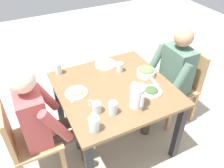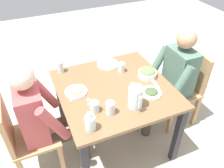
{
  "view_description": "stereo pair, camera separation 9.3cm",
  "coord_description": "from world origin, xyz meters",
  "px_view_note": "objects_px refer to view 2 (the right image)",
  "views": [
    {
      "loc": [
        1.45,
        -0.74,
        2.02
      ],
      "look_at": [
        -0.01,
        -0.02,
        0.77
      ],
      "focal_mm": 36.83,
      "sensor_mm": 36.0,
      "label": 1
    },
    {
      "loc": [
        1.48,
        -0.66,
        2.02
      ],
      "look_at": [
        -0.01,
        -0.02,
        0.77
      ],
      "focal_mm": 36.83,
      "sensor_mm": 36.0,
      "label": 2
    }
  ],
  "objects_px": {
    "plate_yoghurt": "(108,63)",
    "water_glass_far_right": "(60,67)",
    "dining_table": "(115,96)",
    "oil_carafe": "(90,124)",
    "diner_far": "(171,78)",
    "salad_bowl": "(147,73)",
    "chair_near": "(23,135)",
    "salt_shaker": "(89,102)",
    "water_glass_by_pitcher": "(121,67)",
    "diner_near": "(45,116)",
    "water_glass_near_right": "(110,108)",
    "plate_dolmas": "(151,92)",
    "chair_far": "(185,85)",
    "water_pitcher": "(135,97)",
    "water_glass_near_left": "(94,107)",
    "plate_fries": "(76,91)"
  },
  "relations": [
    {
      "from": "plate_dolmas",
      "to": "plate_yoghurt",
      "type": "relative_size",
      "value": 0.84
    },
    {
      "from": "plate_yoghurt",
      "to": "oil_carafe",
      "type": "xyz_separation_m",
      "value": [
        0.76,
        -0.45,
        0.04
      ]
    },
    {
      "from": "chair_far",
      "to": "water_glass_near_right",
      "type": "height_order",
      "value": "chair_far"
    },
    {
      "from": "chair_far",
      "to": "plate_dolmas",
      "type": "distance_m",
      "value": 0.69
    },
    {
      "from": "plate_yoghurt",
      "to": "water_glass_by_pitcher",
      "type": "relative_size",
      "value": 2.43
    },
    {
      "from": "chair_near",
      "to": "salt_shaker",
      "type": "relative_size",
      "value": 15.81
    },
    {
      "from": "chair_near",
      "to": "water_glass_near_right",
      "type": "relative_size",
      "value": 7.91
    },
    {
      "from": "water_pitcher",
      "to": "water_glass_far_right",
      "type": "height_order",
      "value": "water_pitcher"
    },
    {
      "from": "diner_near",
      "to": "water_glass_near_right",
      "type": "relative_size",
      "value": 10.64
    },
    {
      "from": "plate_yoghurt",
      "to": "salt_shaker",
      "type": "xyz_separation_m",
      "value": [
        0.5,
        -0.37,
        0.01
      ]
    },
    {
      "from": "dining_table",
      "to": "diner_far",
      "type": "relative_size",
      "value": 0.87
    },
    {
      "from": "diner_far",
      "to": "plate_dolmas",
      "type": "distance_m",
      "value": 0.47
    },
    {
      "from": "plate_fries",
      "to": "water_glass_by_pitcher",
      "type": "xyz_separation_m",
      "value": [
        -0.14,
        0.5,
        0.03
      ]
    },
    {
      "from": "water_glass_near_right",
      "to": "salad_bowl",
      "type": "bearing_deg",
      "value": 121.81
    },
    {
      "from": "plate_yoghurt",
      "to": "dining_table",
      "type": "bearing_deg",
      "value": -12.92
    },
    {
      "from": "diner_far",
      "to": "water_glass_far_right",
      "type": "xyz_separation_m",
      "value": [
        -0.41,
        -1.04,
        0.16
      ]
    },
    {
      "from": "water_glass_far_right",
      "to": "oil_carafe",
      "type": "distance_m",
      "value": 0.82
    },
    {
      "from": "water_pitcher",
      "to": "plate_yoghurt",
      "type": "xyz_separation_m",
      "value": [
        -0.66,
        0.03,
        -0.08
      ]
    },
    {
      "from": "diner_far",
      "to": "plate_yoghurt",
      "type": "height_order",
      "value": "diner_far"
    },
    {
      "from": "chair_far",
      "to": "plate_dolmas",
      "type": "height_order",
      "value": "chair_far"
    },
    {
      "from": "diner_far",
      "to": "water_pitcher",
      "type": "height_order",
      "value": "diner_far"
    },
    {
      "from": "plate_dolmas",
      "to": "plate_yoghurt",
      "type": "distance_m",
      "value": 0.6
    },
    {
      "from": "water_pitcher",
      "to": "diner_far",
      "type": "bearing_deg",
      "value": 118.09
    },
    {
      "from": "water_glass_far_right",
      "to": "plate_dolmas",
      "type": "bearing_deg",
      "value": 45.34
    },
    {
      "from": "salad_bowl",
      "to": "oil_carafe",
      "type": "height_order",
      "value": "oil_carafe"
    },
    {
      "from": "plate_yoghurt",
      "to": "water_glass_far_right",
      "type": "relative_size",
      "value": 2.0
    },
    {
      "from": "water_glass_by_pitcher",
      "to": "dining_table",
      "type": "bearing_deg",
      "value": -37.84
    },
    {
      "from": "plate_fries",
      "to": "water_glass_far_right",
      "type": "xyz_separation_m",
      "value": [
        -0.37,
        -0.05,
        0.04
      ]
    },
    {
      "from": "plate_dolmas",
      "to": "dining_table",
      "type": "bearing_deg",
      "value": -128.11
    },
    {
      "from": "plate_dolmas",
      "to": "plate_yoghurt",
      "type": "xyz_separation_m",
      "value": [
        -0.58,
        -0.17,
        0.0
      ]
    },
    {
      "from": "water_glass_near_left",
      "to": "plate_dolmas",
      "type": "bearing_deg",
      "value": 91.41
    },
    {
      "from": "water_pitcher",
      "to": "plate_dolmas",
      "type": "relative_size",
      "value": 1.02
    },
    {
      "from": "salad_bowl",
      "to": "plate_yoghurt",
      "type": "relative_size",
      "value": 0.8
    },
    {
      "from": "water_glass_near_left",
      "to": "plate_fries",
      "type": "bearing_deg",
      "value": -166.08
    },
    {
      "from": "plate_yoghurt",
      "to": "salad_bowl",
      "type": "bearing_deg",
      "value": 38.59
    },
    {
      "from": "dining_table",
      "to": "water_glass_near_left",
      "type": "relative_size",
      "value": 10.98
    },
    {
      "from": "plate_yoghurt",
      "to": "water_glass_far_right",
      "type": "height_order",
      "value": "water_glass_far_right"
    },
    {
      "from": "dining_table",
      "to": "water_glass_far_right",
      "type": "distance_m",
      "value": 0.61
    },
    {
      "from": "diner_near",
      "to": "chair_far",
      "type": "bearing_deg",
      "value": 91.36
    },
    {
      "from": "water_pitcher",
      "to": "salad_bowl",
      "type": "distance_m",
      "value": 0.45
    },
    {
      "from": "plate_yoghurt",
      "to": "oil_carafe",
      "type": "height_order",
      "value": "oil_carafe"
    },
    {
      "from": "diner_far",
      "to": "salad_bowl",
      "type": "relative_size",
      "value": 6.49
    },
    {
      "from": "diner_near",
      "to": "salt_shaker",
      "type": "relative_size",
      "value": 21.28
    },
    {
      "from": "chair_far",
      "to": "water_pitcher",
      "type": "bearing_deg",
      "value": -68.3
    },
    {
      "from": "plate_fries",
      "to": "oil_carafe",
      "type": "xyz_separation_m",
      "value": [
        0.45,
        -0.02,
        0.04
      ]
    },
    {
      "from": "water_glass_near_left",
      "to": "salt_shaker",
      "type": "xyz_separation_m",
      "value": [
        -0.09,
        -0.02,
        -0.02
      ]
    },
    {
      "from": "plate_yoghurt",
      "to": "chair_near",
      "type": "bearing_deg",
      "value": -67.81
    },
    {
      "from": "chair_far",
      "to": "dining_table",
      "type": "bearing_deg",
      "value": -88.21
    },
    {
      "from": "diner_near",
      "to": "oil_carafe",
      "type": "distance_m",
      "value": 0.5
    },
    {
      "from": "diner_far",
      "to": "plate_yoghurt",
      "type": "distance_m",
      "value": 0.67
    }
  ]
}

